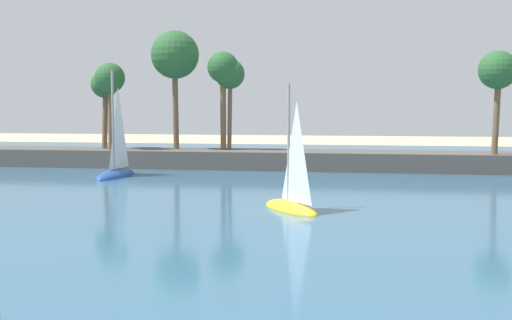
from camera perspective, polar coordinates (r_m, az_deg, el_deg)
sea at (r=58.37m, az=5.84°, el=-1.22°), size 220.00×88.21×0.06m
palm_headland at (r=62.42m, az=3.70°, el=1.88°), size 96.89×6.32×13.62m
sailboat_near_shore at (r=56.83m, az=-12.25°, el=-0.55°), size 2.21×6.75×9.71m
sailboat_mid_bay at (r=37.63m, az=3.17°, el=-3.36°), size 4.52×5.37×7.90m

